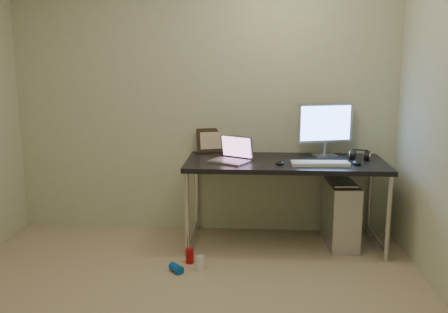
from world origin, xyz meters
TOP-DOWN VIEW (x-y plane):
  - wall_back at (0.00, 1.75)m, footprint 3.50×0.02m
  - desk at (0.73, 1.38)m, footprint 1.69×0.74m
  - tower_computer at (1.22, 1.41)m, footprint 0.27×0.55m
  - cable_a at (1.17, 1.70)m, footprint 0.01×0.16m
  - cable_b at (1.26, 1.68)m, footprint 0.02×0.11m
  - can_red at (-0.03, 0.92)m, footprint 0.07×0.07m
  - can_white at (0.07, 0.79)m, footprint 0.08×0.08m
  - can_blue at (-0.11, 0.74)m, footprint 0.13×0.13m
  - laptop at (0.29, 1.32)m, footprint 0.39×0.37m
  - monitor at (1.09, 1.61)m, footprint 0.49×0.19m
  - keyboard at (1.01, 1.22)m, footprint 0.47×0.17m
  - mouse_right at (1.31, 1.27)m, footprint 0.08×0.12m
  - mouse_left at (0.68, 1.23)m, footprint 0.09×0.12m
  - headphones at (1.38, 1.48)m, footprint 0.19×0.11m
  - picture_frame at (0.08, 1.72)m, footprint 0.29×0.15m
  - webcam at (0.31, 1.66)m, footprint 0.05×0.04m

SIDE VIEW (x-z plane):
  - can_blue at x=-0.11m, z-range 0.00..0.07m
  - can_white at x=0.07m, z-range 0.00..0.12m
  - can_red at x=-0.03m, z-range 0.00..0.12m
  - tower_computer at x=1.22m, z-range -0.02..0.58m
  - cable_b at x=1.26m, z-range 0.02..0.74m
  - cable_a at x=1.17m, z-range 0.06..0.74m
  - desk at x=0.73m, z-range 0.30..1.05m
  - keyboard at x=1.01m, z-range 0.75..0.78m
  - mouse_left at x=0.68m, z-range 0.75..0.79m
  - mouse_right at x=1.31m, z-range 0.75..0.79m
  - headphones at x=1.38m, z-range 0.72..0.84m
  - laptop at x=0.29m, z-range 0.69..0.91m
  - webcam at x=0.31m, z-range 0.78..0.90m
  - picture_frame at x=0.08m, z-range 0.75..0.97m
  - monitor at x=1.09m, z-range 0.79..1.26m
  - wall_back at x=0.00m, z-range 0.00..2.50m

